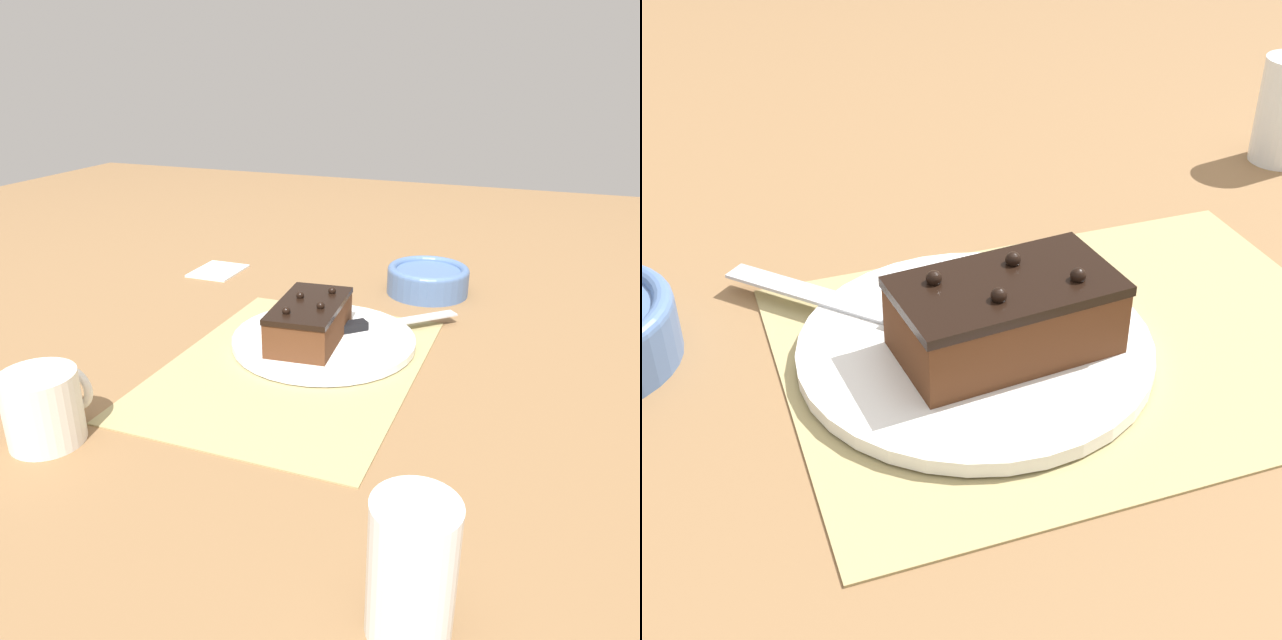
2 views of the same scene
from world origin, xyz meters
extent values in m
plane|color=olive|center=(0.00, 0.00, 0.00)|extent=(3.00, 3.00, 0.00)
cube|color=tan|center=(0.00, 0.00, 0.00)|extent=(0.46, 0.34, 0.00)
cylinder|color=white|center=(0.08, -0.02, 0.01)|extent=(0.28, 0.28, 0.01)
cube|color=#512D19|center=(0.06, 0.00, 0.04)|extent=(0.17, 0.11, 0.05)
cube|color=black|center=(0.06, 0.00, 0.07)|extent=(0.17, 0.11, 0.01)
sphere|color=black|center=(0.01, 0.02, 0.08)|extent=(0.01, 0.01, 0.01)
sphere|color=black|center=(0.05, -0.02, 0.08)|extent=(0.01, 0.01, 0.01)
sphere|color=black|center=(0.08, 0.02, 0.08)|extent=(0.01, 0.01, 0.01)
sphere|color=black|center=(0.11, -0.02, 0.08)|extent=(0.01, 0.01, 0.01)
cube|color=black|center=(0.11, -0.04, 0.02)|extent=(0.07, 0.07, 0.01)
cube|color=#B7BABF|center=(0.19, -0.12, 0.02)|extent=(0.13, 0.13, 0.00)
cylinder|color=white|center=(-0.38, -0.26, 0.06)|extent=(0.07, 0.07, 0.12)
cylinder|color=#4C6B9E|center=(0.37, -0.11, 0.02)|extent=(0.15, 0.15, 0.04)
torus|color=#4C6B9E|center=(0.37, -0.11, 0.04)|extent=(0.15, 0.15, 0.02)
cylinder|color=silver|center=(-0.27, 0.19, 0.04)|extent=(0.08, 0.08, 0.09)
torus|color=silver|center=(-0.23, 0.19, 0.04)|extent=(0.01, 0.06, 0.06)
cube|color=white|center=(0.34, 0.32, 0.00)|extent=(0.11, 0.09, 0.01)
camera|label=1|loc=(-0.73, -0.32, 0.40)|focal=35.00mm
camera|label=2|loc=(0.28, 0.51, 0.42)|focal=50.00mm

